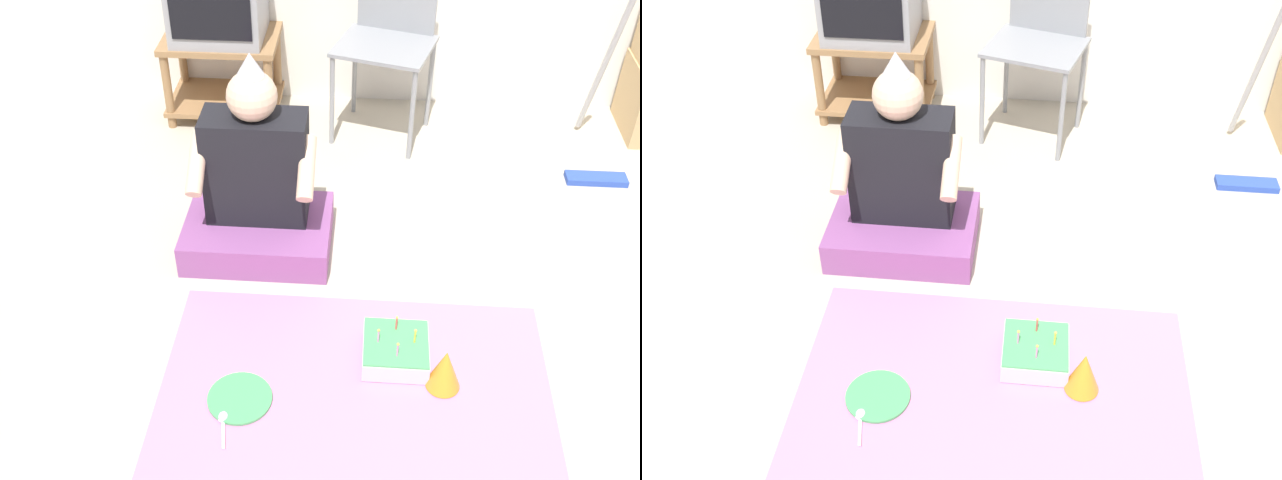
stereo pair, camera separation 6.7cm
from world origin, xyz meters
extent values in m
plane|color=#BCB29E|center=(0.00, 0.00, 0.00)|extent=(16.00, 16.00, 0.00)
cube|color=#997047|center=(-1.15, 1.84, 0.42)|extent=(0.58, 0.41, 0.03)
cube|color=#997047|center=(-1.15, 1.84, 0.08)|extent=(0.58, 0.41, 0.02)
cylinder|color=#997047|center=(-1.41, 1.67, 0.22)|extent=(0.04, 0.04, 0.43)
cylinder|color=#997047|center=(-0.90, 1.67, 0.22)|extent=(0.04, 0.04, 0.43)
cylinder|color=#997047|center=(-1.41, 2.01, 0.22)|extent=(0.04, 0.04, 0.43)
cylinder|color=#997047|center=(-0.90, 2.01, 0.22)|extent=(0.04, 0.04, 0.43)
cube|color=black|center=(-1.15, 1.64, 0.67)|extent=(0.39, 0.01, 0.35)
cube|color=gray|center=(-0.33, 1.68, 0.48)|extent=(0.53, 0.49, 0.02)
cylinder|color=gray|center=(-0.57, 1.57, 0.24)|extent=(0.02, 0.02, 0.48)
cylinder|color=gray|center=(-0.19, 1.46, 0.24)|extent=(0.02, 0.02, 0.48)
cylinder|color=gray|center=(-0.48, 1.90, 0.24)|extent=(0.02, 0.02, 0.48)
cylinder|color=gray|center=(-0.09, 1.78, 0.24)|extent=(0.02, 0.02, 0.48)
cube|color=#2D4CB2|center=(0.68, 1.32, 0.01)|extent=(0.28, 0.09, 0.03)
cylinder|color=#B7B7BC|center=(0.68, 1.55, 0.62)|extent=(0.03, 0.49, 1.18)
cube|color=#8C4C8C|center=(-0.82, 0.73, 0.07)|extent=(0.60, 0.44, 0.14)
cube|color=black|center=(-0.82, 0.77, 0.37)|extent=(0.41, 0.19, 0.46)
sphere|color=beige|center=(-0.82, 0.77, 0.68)|extent=(0.19, 0.19, 0.19)
cone|color=silver|center=(-0.82, 0.77, 0.81)|extent=(0.11, 0.11, 0.09)
cylinder|color=beige|center=(-1.03, 0.67, 0.44)|extent=(0.06, 0.24, 0.20)
cylinder|color=beige|center=(-0.62, 0.67, 0.44)|extent=(0.06, 0.24, 0.20)
cube|color=pink|center=(-0.39, 0.00, 0.00)|extent=(1.33, 0.87, 0.01)
cube|color=silver|center=(-0.26, 0.14, 0.04)|extent=(0.23, 0.23, 0.07)
cube|color=#4CB266|center=(-0.26, 0.14, 0.08)|extent=(0.23, 0.23, 0.01)
cylinder|color=yellow|center=(-0.20, 0.15, 0.11)|extent=(0.01, 0.01, 0.06)
sphere|color=#FFCC4C|center=(-0.20, 0.15, 0.15)|extent=(0.01, 0.01, 0.01)
cylinder|color=#EA4C4C|center=(-0.26, 0.21, 0.11)|extent=(0.01, 0.01, 0.06)
sphere|color=#FFCC4C|center=(-0.26, 0.21, 0.15)|extent=(0.01, 0.01, 0.01)
cylinder|color=#E58CCC|center=(-0.32, 0.14, 0.11)|extent=(0.01, 0.01, 0.06)
sphere|color=#FFCC4C|center=(-0.32, 0.14, 0.15)|extent=(0.01, 0.01, 0.01)
cylinder|color=#E58CCC|center=(-0.26, 0.08, 0.11)|extent=(0.01, 0.01, 0.06)
sphere|color=#FFCC4C|center=(-0.26, 0.08, 0.15)|extent=(0.01, 0.01, 0.01)
cone|color=gold|center=(-0.10, 0.03, 0.09)|extent=(0.12, 0.12, 0.16)
cylinder|color=#4CB266|center=(-0.78, -0.08, 0.01)|extent=(0.22, 0.22, 0.01)
ellipsoid|color=white|center=(-0.82, -0.16, 0.01)|extent=(0.04, 0.05, 0.01)
cube|color=white|center=(-0.81, -0.23, 0.01)|extent=(0.03, 0.10, 0.01)
camera|label=1|loc=(-0.39, -1.66, 2.01)|focal=42.00mm
camera|label=2|loc=(-0.32, -1.65, 2.01)|focal=42.00mm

